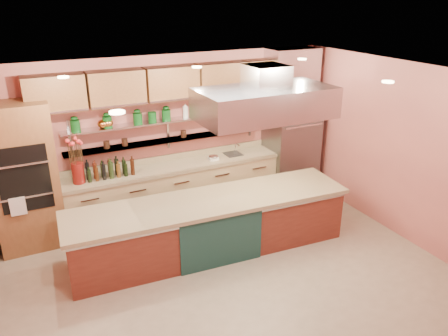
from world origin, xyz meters
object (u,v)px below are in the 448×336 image
flower_vase (78,173)px  copper_kettle (103,124)px  island (210,226)px  green_canister (152,117)px  kitchen_scale (213,157)px  refrigerator (291,141)px

flower_vase → copper_kettle: size_ratio=2.00×
island → green_canister: green_canister is taller
island → kitchen_scale: (0.69, 1.37, 0.54)m
island → refrigerator: bearing=33.4°
refrigerator → island: bearing=-150.0°
green_canister → flower_vase: bearing=-170.6°
copper_kettle → green_canister: green_canister is taller
flower_vase → island: bearing=-39.5°
refrigerator → flower_vase: 4.03m
refrigerator → flower_vase: (-4.03, 0.01, 0.05)m
refrigerator → green_canister: bearing=175.1°
island → copper_kettle: 2.39m
kitchen_scale → green_canister: bearing=144.0°
flower_vase → green_canister: bearing=9.4°
kitchen_scale → island: bearing=-140.6°
copper_kettle → green_canister: size_ratio=1.02×
flower_vase → kitchen_scale: bearing=0.0°
flower_vase → green_canister: green_canister is taller
island → copper_kettle: (-1.16, 1.59, 1.35)m
island → green_canister: (-0.34, 1.59, 1.36)m
kitchen_scale → green_canister: (-1.03, 0.22, 0.82)m
island → kitchen_scale: kitchen_scale is taller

